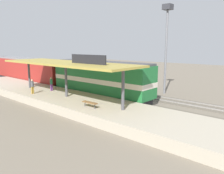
{
  "coord_description": "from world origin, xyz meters",
  "views": [
    {
      "loc": [
        -19.47,
        -19.9,
        6.41
      ],
      "look_at": [
        -1.38,
        -3.88,
        2.0
      ],
      "focal_mm": 35.97,
      "sensor_mm": 36.0,
      "label": 1
    }
  ],
  "objects": [
    {
      "name": "platform",
      "position": [
        -4.6,
        0.0,
        0.45
      ],
      "size": [
        6.0,
        44.0,
        0.9
      ],
      "primitive_type": "cube",
      "color": "#A89E89",
      "rests_on": "ground"
    },
    {
      "name": "light_mast",
      "position": [
        7.8,
        -5.32,
        8.4
      ],
      "size": [
        1.1,
        1.1,
        11.7
      ],
      "color": "slate",
      "rests_on": "ground"
    },
    {
      "name": "freight_car",
      "position": [
        4.6,
        5.62,
        1.97
      ],
      "size": [
        2.8,
        12.0,
        3.54
      ],
      "color": "#28282D",
      "rests_on": "track_far"
    },
    {
      "name": "passenger_carriage_front",
      "position": [
        0.0,
        17.32,
        2.31
      ],
      "size": [
        2.9,
        20.0,
        4.24
      ],
      "color": "#28282D",
      "rests_on": "track_near"
    },
    {
      "name": "track_near",
      "position": [
        0.0,
        0.0,
        0.03
      ],
      "size": [
        3.2,
        110.0,
        0.16
      ],
      "color": "#5F5649",
      "rests_on": "ground"
    },
    {
      "name": "person_walking",
      "position": [
        -6.36,
        4.15,
        1.85
      ],
      "size": [
        0.34,
        0.34,
        1.71
      ],
      "color": "olive",
      "rests_on": "platform"
    },
    {
      "name": "platform_bench",
      "position": [
        -6.0,
        -5.26,
        1.34
      ],
      "size": [
        0.44,
        1.7,
        0.5
      ],
      "color": "#333338",
      "rests_on": "platform"
    },
    {
      "name": "person_waiting",
      "position": [
        -3.81,
        4.1,
        1.85
      ],
      "size": [
        0.34,
        0.34,
        1.71
      ],
      "color": "#663375",
      "rests_on": "platform"
    },
    {
      "name": "ground_plane",
      "position": [
        2.0,
        0.0,
        0.0
      ],
      "size": [
        120.0,
        120.0,
        0.0
      ],
      "primitive_type": "plane",
      "color": "#706656"
    },
    {
      "name": "station_canopy",
      "position": [
        -4.6,
        -0.09,
        4.53
      ],
      "size": [
        5.2,
        18.0,
        4.7
      ],
      "color": "#47474C",
      "rests_on": "platform"
    },
    {
      "name": "track_far",
      "position": [
        4.6,
        0.0,
        0.03
      ],
      "size": [
        3.2,
        110.0,
        0.16
      ],
      "color": "#5F5649",
      "rests_on": "ground"
    },
    {
      "name": "locomotive",
      "position": [
        0.0,
        -0.68,
        2.41
      ],
      "size": [
        2.93,
        14.43,
        4.44
      ],
      "color": "#28282D",
      "rests_on": "track_near"
    }
  ]
}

